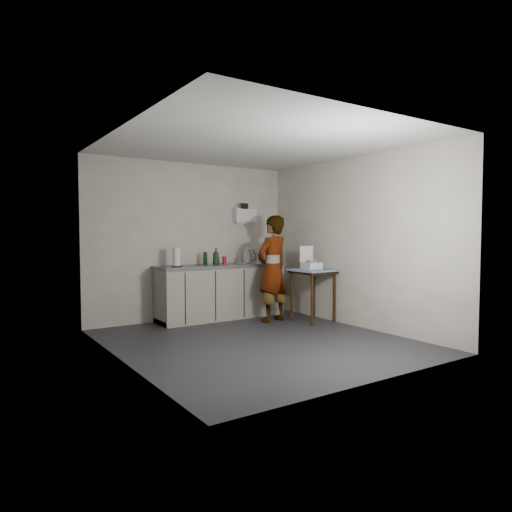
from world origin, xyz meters
TOP-DOWN VIEW (x-y plane):
  - ground at (0.00, 0.00)m, footprint 4.00×4.00m
  - wall_back at (0.00, 1.99)m, footprint 3.60×0.02m
  - wall_right at (1.79, 0.00)m, footprint 0.02×4.00m
  - wall_left at (-1.79, 0.00)m, footprint 0.02×4.00m
  - ceiling at (0.00, 0.00)m, footprint 3.60×4.00m
  - kitchen_counter at (0.40, 1.70)m, footprint 2.24×0.62m
  - wall_shelf at (1.00, 1.92)m, footprint 0.42×0.18m
  - side_table at (1.50, 0.63)m, footprint 0.68×0.68m
  - standing_man at (0.95, 0.99)m, footprint 0.70×0.54m
  - soap_bottle at (0.25, 1.62)m, footprint 0.15×0.15m
  - soda_can at (0.49, 1.75)m, footprint 0.07×0.07m
  - dark_bottle at (0.14, 1.77)m, footprint 0.06×0.06m
  - paper_towel at (-0.44, 1.63)m, footprint 0.17×0.17m
  - dish_rack at (1.03, 1.76)m, footprint 0.39×0.29m
  - bakery_box at (1.48, 0.67)m, footprint 0.28×0.29m

SIDE VIEW (x-z plane):
  - ground at x=0.00m, z-range 0.00..0.00m
  - kitchen_counter at x=0.40m, z-range -0.03..0.88m
  - side_table at x=1.50m, z-range 0.32..1.17m
  - standing_man at x=0.95m, z-range 0.00..1.72m
  - bakery_box at x=1.48m, z-range 0.75..1.12m
  - dish_rack at x=1.03m, z-range 0.84..1.11m
  - soda_can at x=0.49m, z-range 0.91..1.04m
  - dark_bottle at x=0.14m, z-range 0.91..1.12m
  - soap_bottle at x=0.25m, z-range 0.91..1.19m
  - paper_towel at x=-0.44m, z-range 0.90..1.21m
  - wall_back at x=0.00m, z-range 0.00..2.60m
  - wall_right at x=1.79m, z-range 0.00..2.60m
  - wall_left at x=-1.79m, z-range 0.00..2.60m
  - wall_shelf at x=1.00m, z-range 1.56..1.93m
  - ceiling at x=0.00m, z-range 2.59..2.60m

